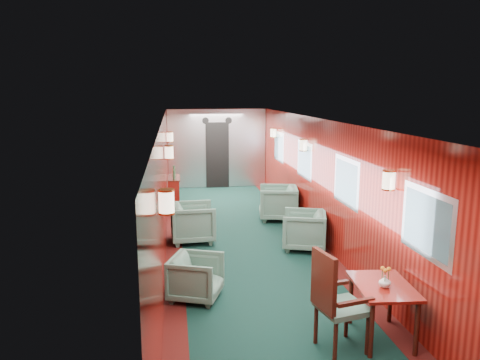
% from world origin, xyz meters
% --- Properties ---
extents(room, '(12.00, 12.10, 2.40)m').
position_xyz_m(room, '(0.00, 0.00, 1.63)').
color(room, black).
rests_on(room, ground).
extents(bulkhead, '(2.98, 0.17, 2.39)m').
position_xyz_m(bulkhead, '(0.00, 5.91, 1.18)').
color(bulkhead, silver).
rests_on(bulkhead, ground).
extents(windows_right, '(0.02, 8.60, 0.80)m').
position_xyz_m(windows_right, '(1.49, 0.25, 1.45)').
color(windows_right, silver).
rests_on(windows_right, ground).
extents(wall_sconces, '(2.97, 7.97, 0.25)m').
position_xyz_m(wall_sconces, '(0.00, 0.57, 1.79)').
color(wall_sconces, beige).
rests_on(wall_sconces, ground).
extents(dining_table, '(0.72, 0.97, 0.69)m').
position_xyz_m(dining_table, '(1.08, -3.37, 0.58)').
color(dining_table, maroon).
rests_on(dining_table, ground).
extents(side_chair, '(0.63, 0.65, 1.19)m').
position_xyz_m(side_chair, '(0.42, -3.54, 0.64)').
color(side_chair, '#1E473E').
rests_on(side_chair, ground).
extents(credenza, '(0.29, 0.92, 1.10)m').
position_xyz_m(credenza, '(-1.34, 3.24, 0.42)').
color(credenza, maroon).
rests_on(credenza, ground).
extents(flower_vase, '(0.14, 0.14, 0.14)m').
position_xyz_m(flower_vase, '(1.06, -3.45, 0.76)').
color(flower_vase, silver).
rests_on(flower_vase, dining_table).
extents(armchair_left_near, '(0.89, 0.87, 0.63)m').
position_xyz_m(armchair_left_near, '(-1.04, -1.95, 0.32)').
color(armchair_left_near, '#1E473E').
rests_on(armchair_left_near, ground).
extents(armchair_left_far, '(0.88, 0.86, 0.76)m').
position_xyz_m(armchair_left_far, '(-0.97, 0.66, 0.38)').
color(armchair_left_far, '#1E473E').
rests_on(armchair_left_far, ground).
extents(armchair_right_near, '(0.98, 0.97, 0.72)m').
position_xyz_m(armchair_right_near, '(1.06, -0.07, 0.36)').
color(armchair_right_near, '#1E473E').
rests_on(armchair_right_near, ground).
extents(armchair_right_far, '(1.00, 0.98, 0.79)m').
position_xyz_m(armchair_right_far, '(1.03, 2.00, 0.39)').
color(armchair_right_far, '#1E473E').
rests_on(armchair_right_far, ground).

